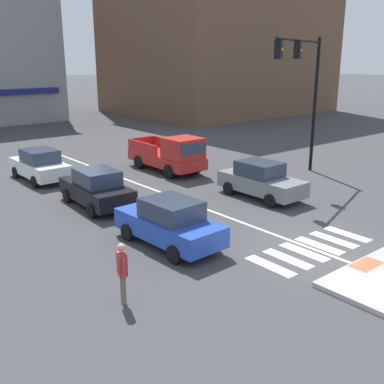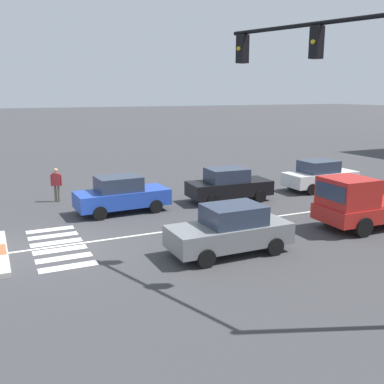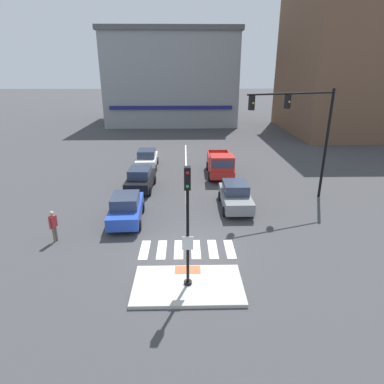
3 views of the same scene
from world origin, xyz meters
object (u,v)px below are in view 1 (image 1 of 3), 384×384
Objects in this scene: pedestrian_at_curb_left at (122,268)px; car_black_westbound_far at (97,188)px; car_blue_westbound_near at (169,223)px; car_white_westbound_distant at (40,165)px; pickup_truck_red_eastbound_far at (171,155)px; car_grey_eastbound_mid at (261,180)px; traffic_light_mast at (306,81)px.

car_black_westbound_far is at bearing 66.24° from pedestrian_at_curb_left.
car_blue_westbound_near is at bearing 35.65° from pedestrian_at_curb_left.
car_white_westbound_distant is 2.47× the size of pedestrian_at_curb_left.
pedestrian_at_curb_left is at bearing -131.95° from pickup_truck_red_eastbound_far.
car_blue_westbound_near is at bearing -164.29° from car_grey_eastbound_mid.
pickup_truck_red_eastbound_far is (6.14, 2.89, 0.17)m from car_black_westbound_far.
car_white_westbound_distant is at bearing 125.12° from car_grey_eastbound_mid.
car_white_westbound_distant is at bearing 143.20° from traffic_light_mast.
car_blue_westbound_near and car_black_westbound_far have the same top height.
pickup_truck_red_eastbound_far is at bearing 48.05° from pedestrian_at_curb_left.
traffic_light_mast is at bearing -12.37° from car_black_westbound_far.
pickup_truck_red_eastbound_far is 14.27m from pedestrian_at_curb_left.
pedestrian_at_curb_left is at bearing -156.95° from car_grey_eastbound_mid.
traffic_light_mast is 6.16m from car_grey_eastbound_mid.
car_blue_westbound_near is (-10.92, -3.03, -4.20)m from traffic_light_mast.
pickup_truck_red_eastbound_far is at bearing 92.53° from car_grey_eastbound_mid.
car_white_westbound_distant is 11.20m from car_blue_westbound_near.
car_white_westbound_distant is 0.99× the size of car_black_westbound_far.
car_black_westbound_far is at bearing 88.41° from car_blue_westbound_near.
traffic_light_mast is 8.08m from pickup_truck_red_eastbound_far.
car_white_westbound_distant is 11.43m from car_grey_eastbound_mid.
car_grey_eastbound_mid is 7.34m from car_black_westbound_far.
traffic_light_mast reaches higher than car_white_westbound_distant.
traffic_light_mast reaches higher than car_blue_westbound_near.
pedestrian_at_curb_left is at bearing -144.35° from car_blue_westbound_near.
pedestrian_at_curb_left reaches higher than car_black_westbound_far.
car_white_westbound_distant is at bearing 76.51° from pedestrian_at_curb_left.
traffic_light_mast is 1.75× the size of car_grey_eastbound_mid.
car_blue_westbound_near is at bearing -127.21° from pickup_truck_red_eastbound_far.
car_white_westbound_distant is 13.92m from pedestrian_at_curb_left.
traffic_light_mast is at bearing 15.50° from car_blue_westbound_near.
car_grey_eastbound_mid is 0.80× the size of pickup_truck_red_eastbound_far.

